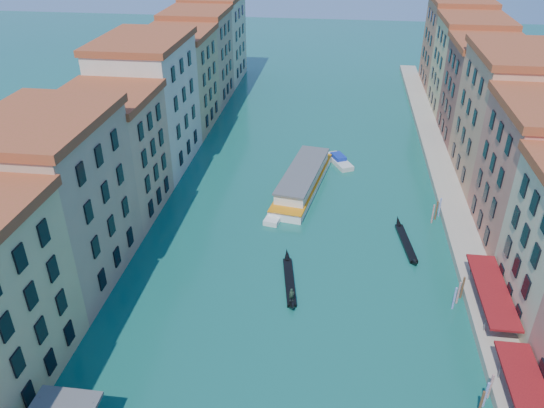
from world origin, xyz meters
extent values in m
cube|color=tan|center=(-26.00, 39.50, 9.50)|extent=(12.00, 17.00, 19.00)
cube|color=#954A20|center=(-26.00, 39.50, 19.50)|extent=(12.80, 17.40, 1.00)
cube|color=tan|center=(-26.00, 55.00, 8.25)|extent=(12.00, 14.00, 16.50)
cube|color=#954A20|center=(-26.00, 55.00, 17.00)|extent=(12.80, 14.40, 1.00)
cube|color=beige|center=(-26.00, 71.00, 10.00)|extent=(12.00, 18.00, 20.00)
cube|color=#954A20|center=(-26.00, 71.00, 20.50)|extent=(12.80, 18.40, 1.00)
cube|color=tan|center=(-26.00, 88.00, 8.75)|extent=(12.00, 16.00, 17.50)
cube|color=#954A20|center=(-26.00, 88.00, 18.00)|extent=(12.80, 16.40, 1.00)
cube|color=tan|center=(-26.00, 103.50, 9.25)|extent=(12.00, 15.00, 18.50)
cube|color=#954A20|center=(-26.00, 103.50, 19.00)|extent=(12.80, 15.40, 1.00)
cube|color=beige|center=(-26.00, 119.50, 9.50)|extent=(12.00, 17.00, 19.00)
cube|color=#C16C54|center=(30.00, 54.00, 9.00)|extent=(12.00, 16.00, 18.00)
cube|color=tan|center=(30.00, 71.00, 10.00)|extent=(12.00, 18.00, 20.00)
cube|color=#954A20|center=(30.00, 71.00, 20.50)|extent=(12.80, 18.40, 1.00)
cube|color=brown|center=(30.00, 87.50, 8.75)|extent=(12.00, 15.00, 17.50)
cube|color=#954A20|center=(30.00, 87.50, 18.00)|extent=(12.80, 15.40, 1.00)
cube|color=tan|center=(30.00, 103.00, 9.25)|extent=(12.00, 16.00, 18.50)
cube|color=#954A20|center=(30.00, 103.00, 19.00)|extent=(12.80, 16.40, 1.00)
cube|color=#B36C4B|center=(30.00, 119.50, 9.75)|extent=(12.00, 17.00, 19.50)
cube|color=#954A20|center=(30.00, 119.50, 20.00)|extent=(12.80, 17.40, 1.00)
cube|color=#AEA08C|center=(22.00, 65.00, 0.50)|extent=(4.00, 140.00, 1.00)
cylinder|color=#545557|center=(20.80, 28.60, 1.50)|extent=(0.12, 0.12, 3.00)
cube|color=maroon|center=(22.20, 39.00, 3.00)|extent=(3.20, 12.60, 0.25)
cylinder|color=#545557|center=(20.80, 34.80, 1.50)|extent=(0.12, 0.12, 3.00)
cylinder|color=#545557|center=(20.80, 43.20, 1.50)|extent=(0.12, 0.12, 3.00)
cylinder|color=#56351D|center=(18.50, 25.00, 1.30)|extent=(0.24, 0.24, 3.20)
cylinder|color=#56351D|center=(19.10, 26.00, 1.30)|extent=(0.24, 0.24, 3.20)
cylinder|color=#56351D|center=(19.70, 27.00, 1.30)|extent=(0.24, 0.24, 3.20)
cylinder|color=#56351D|center=(18.50, 39.00, 1.30)|extent=(0.24, 0.24, 3.20)
cylinder|color=#56351D|center=(19.10, 40.00, 1.30)|extent=(0.24, 0.24, 3.20)
cylinder|color=#56351D|center=(19.70, 41.00, 1.30)|extent=(0.24, 0.24, 3.20)
cylinder|color=#56351D|center=(18.50, 57.00, 1.30)|extent=(0.24, 0.24, 3.20)
cylinder|color=#56351D|center=(19.10, 58.00, 1.30)|extent=(0.24, 0.24, 3.20)
cylinder|color=#56351D|center=(19.70, 59.00, 1.30)|extent=(0.24, 0.24, 3.20)
cube|color=white|center=(-0.20, 65.01, 0.64)|extent=(8.27, 22.00, 1.29)
cube|color=silver|center=(-0.20, 65.01, 2.04)|extent=(7.04, 17.67, 1.72)
cube|color=#545557|center=(-0.20, 65.01, 3.06)|extent=(7.45, 18.25, 0.27)
cube|color=orange|center=(-0.20, 65.01, 1.24)|extent=(8.33, 22.01, 0.27)
cube|color=black|center=(0.19, 41.09, 0.21)|extent=(2.49, 8.74, 0.43)
cone|color=black|center=(-0.61, 45.85, 0.58)|extent=(1.18, 2.06, 1.62)
cone|color=black|center=(1.00, 36.33, 0.48)|extent=(1.12, 1.73, 1.43)
imported|color=#213424|center=(0.80, 37.47, 1.22)|extent=(0.67, 0.49, 1.67)
cube|color=black|center=(14.49, 51.10, 0.21)|extent=(2.29, 8.61, 0.43)
cone|color=black|center=(13.79, 55.80, 0.57)|extent=(1.13, 2.01, 1.60)
cone|color=black|center=(15.19, 46.41, 0.47)|extent=(1.08, 1.69, 1.41)
cube|color=silver|center=(-3.15, 56.12, 0.36)|extent=(3.21, 6.61, 0.72)
cube|color=#132D9E|center=(-3.06, 56.56, 1.00)|extent=(2.14, 2.99, 0.63)
cube|color=silver|center=(5.32, 74.55, 0.39)|extent=(5.00, 7.10, 0.78)
cube|color=#132D9E|center=(5.10, 74.98, 1.08)|extent=(2.89, 3.42, 0.69)
camera|label=1|loc=(4.61, -8.10, 39.27)|focal=35.00mm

